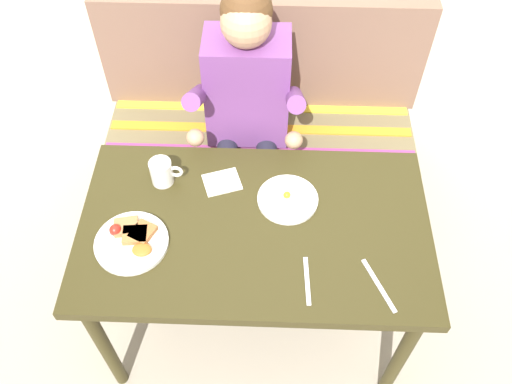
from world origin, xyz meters
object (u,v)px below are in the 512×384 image
Objects in this scene: fork at (307,281)px; knife at (379,285)px; plate_breakfast at (132,240)px; napkin at (222,182)px; coffee_mug at (162,172)px; person at (247,103)px; couch at (260,141)px; table at (254,238)px; plate_eggs at (288,199)px.

knife is at bearing -4.79° from fork.
plate_breakfast is 0.81m from knife.
coffee_mug is at bearing 179.67° from napkin.
person reaches higher than napkin.
fork is (0.30, -0.39, -0.00)m from napkin.
couch is 12.20× the size of coffee_mug.
table is 0.18m from plate_eggs.
plate_breakfast is 0.28m from coffee_mug.
table is 0.42m from plate_breakfast.
plate_eggs is at bearing 98.34° from fork.
fork reaches higher than table.
person is (-0.05, 0.59, 0.09)m from table.
napkin is 0.64× the size of knife.
knife is at bearing -60.75° from person.
table is at bearing 127.24° from fork.
person is 0.41m from napkin.
napkin is at bearing 163.00° from plate_eggs.
knife is at bearing -28.58° from table.
table is 0.83m from couch.
plate_eggs reaches higher than table.
table is 7.06× the size of fork.
coffee_mug is at bearing 151.47° from table.
couch is at bearing 87.87° from knife.
person reaches higher than knife.
napkin is (-0.24, 0.07, -0.01)m from plate_eggs.
plate_eggs is (0.11, 0.11, 0.09)m from table.
person is at bearing 103.29° from fork.
couch reaches higher than table.
coffee_mug is 0.22m from napkin.
coffee_mug reaches higher than knife.
coffee_mug is at bearing 170.67° from plate_eggs.
napkin reaches higher than fork.
plate_eggs is 1.07× the size of knife.
person is at bearing 109.05° from plate_eggs.
couch is 11.24× the size of napkin.
plate_breakfast is (-0.35, -0.67, 0.00)m from person.
couch is 0.81m from coffee_mug.
couch is at bearing 97.53° from fork.
knife is (0.73, -0.40, -0.05)m from coffee_mug.
couch is 7.20× the size of knife.
plate_eggs is 0.25m from napkin.
fork is at bearing -37.51° from coffee_mug.
knife is at bearing -48.73° from plate_eggs.
knife is (0.80, -0.13, -0.01)m from plate_breakfast.
plate_eggs is 0.46m from coffee_mug.
coffee_mug is at bearing 139.88° from fork.
couch is 1.19× the size of person.
couch is 6.74× the size of plate_eggs.
couch is at bearing 73.03° from person.
napkin reaches higher than knife.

